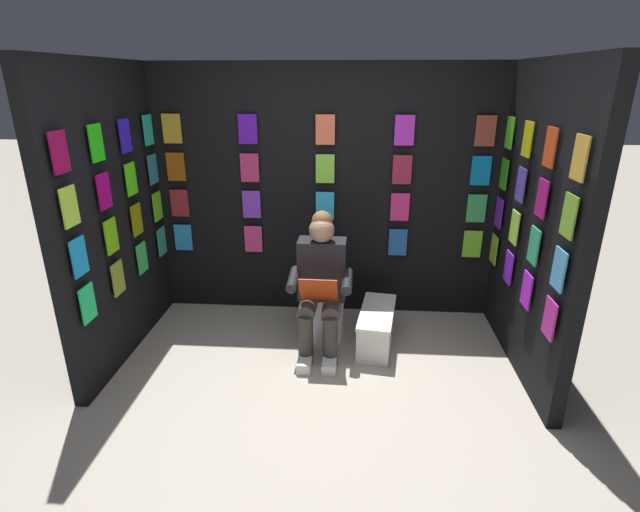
% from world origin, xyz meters
% --- Properties ---
extents(ground_plane, '(30.00, 30.00, 0.00)m').
position_xyz_m(ground_plane, '(0.00, 0.00, 0.00)').
color(ground_plane, '#B2A899').
extents(display_wall_back, '(3.28, 0.14, 2.35)m').
position_xyz_m(display_wall_back, '(-0.00, -1.73, 1.17)').
color(display_wall_back, black).
rests_on(display_wall_back, ground).
extents(display_wall_left, '(0.14, 1.68, 2.35)m').
position_xyz_m(display_wall_left, '(-1.64, -0.84, 1.18)').
color(display_wall_left, black).
rests_on(display_wall_left, ground).
extents(display_wall_right, '(0.14, 1.68, 2.35)m').
position_xyz_m(display_wall_right, '(1.64, -0.84, 1.18)').
color(display_wall_right, black).
rests_on(display_wall_right, ground).
extents(toilet, '(0.41, 0.56, 0.77)m').
position_xyz_m(toilet, '(-0.01, -1.16, 0.33)').
color(toilet, white).
rests_on(toilet, ground).
extents(person_reading, '(0.53, 0.69, 1.19)m').
position_xyz_m(person_reading, '(-0.01, -0.93, 0.60)').
color(person_reading, black).
rests_on(person_reading, ground).
extents(comic_longbox_near, '(0.38, 0.75, 0.33)m').
position_xyz_m(comic_longbox_near, '(-0.49, -1.00, 0.17)').
color(comic_longbox_near, white).
rests_on(comic_longbox_near, ground).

